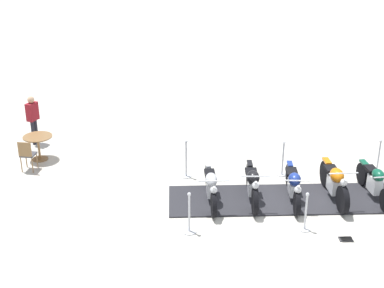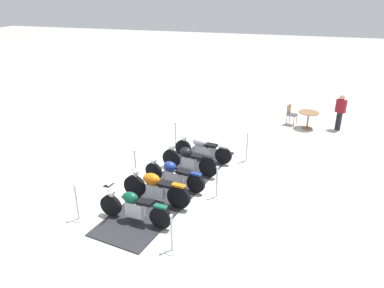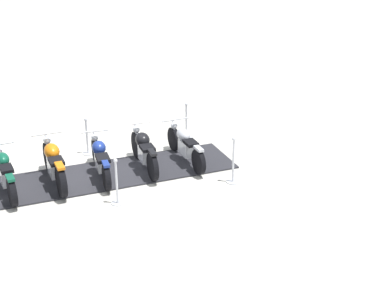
{
  "view_description": "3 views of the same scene",
  "coord_description": "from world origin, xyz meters",
  "px_view_note": "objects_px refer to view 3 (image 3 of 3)",
  "views": [
    {
      "loc": [
        -12.05,
        5.35,
        7.16
      ],
      "look_at": [
        1.71,
        2.35,
        1.11
      ],
      "focal_mm": 51.69,
      "sensor_mm": 36.0,
      "label": 1
    },
    {
      "loc": [
        3.46,
        -9.88,
        6.02
      ],
      "look_at": [
        0.25,
        1.19,
        1.03
      ],
      "focal_mm": 34.79,
      "sensor_mm": 36.0,
      "label": 2
    },
    {
      "loc": [
        11.44,
        -4.7,
        5.86
      ],
      "look_at": [
        0.7,
        2.13,
        0.61
      ],
      "focal_mm": 52.54,
      "sensor_mm": 36.0,
      "label": 3
    }
  ],
  "objects_px": {
    "motorcycle_chrome": "(185,144)",
    "stanchion_right_mid": "(87,142)",
    "motorcycle_black": "(144,150)",
    "stanchion_right_front": "(186,128)",
    "motorcycle_copper": "(54,163)",
    "stanchion_left_front": "(233,167)",
    "motorcycle_navy": "(100,158)",
    "info_placard": "(52,150)",
    "stanchion_left_mid": "(117,188)",
    "motorcycle_forest": "(5,172)"
  },
  "relations": [
    {
      "from": "motorcycle_forest",
      "to": "info_placard",
      "type": "bearing_deg",
      "value": -38.7
    },
    {
      "from": "info_placard",
      "to": "motorcycle_chrome",
      "type": "bearing_deg",
      "value": -32.03
    },
    {
      "from": "motorcycle_forest",
      "to": "motorcycle_black",
      "type": "bearing_deg",
      "value": -94.43
    },
    {
      "from": "stanchion_left_mid",
      "to": "info_placard",
      "type": "height_order",
      "value": "stanchion_left_mid"
    },
    {
      "from": "motorcycle_forest",
      "to": "stanchion_left_front",
      "type": "height_order",
      "value": "stanchion_left_front"
    },
    {
      "from": "motorcycle_forest",
      "to": "stanchion_left_front",
      "type": "relative_size",
      "value": 1.9
    },
    {
      "from": "stanchion_left_mid",
      "to": "stanchion_left_front",
      "type": "relative_size",
      "value": 0.94
    },
    {
      "from": "motorcycle_black",
      "to": "motorcycle_navy",
      "type": "bearing_deg",
      "value": 91.7
    },
    {
      "from": "motorcycle_navy",
      "to": "stanchion_right_front",
      "type": "xyz_separation_m",
      "value": [
        -0.92,
        2.99,
        -0.15
      ]
    },
    {
      "from": "motorcycle_navy",
      "to": "stanchion_right_front",
      "type": "bearing_deg",
      "value": -58.41
    },
    {
      "from": "motorcycle_forest",
      "to": "stanchion_right_mid",
      "type": "xyz_separation_m",
      "value": [
        -1.04,
        2.4,
        -0.14
      ]
    },
    {
      "from": "motorcycle_black",
      "to": "motorcycle_copper",
      "type": "relative_size",
      "value": 0.96
    },
    {
      "from": "motorcycle_navy",
      "to": "motorcycle_forest",
      "type": "height_order",
      "value": "motorcycle_forest"
    },
    {
      "from": "stanchion_left_front",
      "to": "stanchion_right_mid",
      "type": "bearing_deg",
      "value": -147.03
    },
    {
      "from": "stanchion_right_mid",
      "to": "info_placard",
      "type": "relative_size",
      "value": 2.92
    },
    {
      "from": "motorcycle_chrome",
      "to": "motorcycle_black",
      "type": "height_order",
      "value": "motorcycle_black"
    },
    {
      "from": "stanchion_right_mid",
      "to": "motorcycle_chrome",
      "type": "bearing_deg",
      "value": 46.24
    },
    {
      "from": "motorcycle_black",
      "to": "motorcycle_copper",
      "type": "xyz_separation_m",
      "value": [
        -0.39,
        -2.14,
        0.01
      ]
    },
    {
      "from": "motorcycle_copper",
      "to": "info_placard",
      "type": "distance_m",
      "value": 1.98
    },
    {
      "from": "stanchion_right_front",
      "to": "stanchion_right_mid",
      "type": "xyz_separation_m",
      "value": [
        -0.5,
        -2.74,
        0.03
      ]
    },
    {
      "from": "stanchion_left_front",
      "to": "motorcycle_chrome",
      "type": "bearing_deg",
      "value": -168.42
    },
    {
      "from": "motorcycle_copper",
      "to": "stanchion_right_front",
      "type": "distance_m",
      "value": 4.13
    },
    {
      "from": "motorcycle_navy",
      "to": "motorcycle_forest",
      "type": "xyz_separation_m",
      "value": [
        -0.38,
        -2.14,
        0.01
      ]
    },
    {
      "from": "motorcycle_forest",
      "to": "stanchion_right_front",
      "type": "bearing_deg",
      "value": -78.23
    },
    {
      "from": "motorcycle_forest",
      "to": "stanchion_right_front",
      "type": "relative_size",
      "value": 2.04
    },
    {
      "from": "motorcycle_black",
      "to": "stanchion_right_mid",
      "type": "height_order",
      "value": "motorcycle_black"
    },
    {
      "from": "stanchion_right_front",
      "to": "stanchion_left_mid",
      "type": "height_order",
      "value": "stanchion_left_mid"
    },
    {
      "from": "motorcycle_chrome",
      "to": "motorcycle_navy",
      "type": "relative_size",
      "value": 1.02
    },
    {
      "from": "stanchion_left_mid",
      "to": "info_placard",
      "type": "distance_m",
      "value": 3.55
    },
    {
      "from": "stanchion_left_mid",
      "to": "info_placard",
      "type": "bearing_deg",
      "value": -176.0
    },
    {
      "from": "motorcycle_black",
      "to": "motorcycle_forest",
      "type": "relative_size",
      "value": 0.96
    },
    {
      "from": "motorcycle_black",
      "to": "stanchion_left_front",
      "type": "bearing_deg",
      "value": -129.9
    },
    {
      "from": "motorcycle_black",
      "to": "motorcycle_forest",
      "type": "distance_m",
      "value": 3.26
    },
    {
      "from": "motorcycle_chrome",
      "to": "stanchion_right_mid",
      "type": "relative_size",
      "value": 2.2
    },
    {
      "from": "motorcycle_black",
      "to": "motorcycle_copper",
      "type": "height_order",
      "value": "motorcycle_copper"
    },
    {
      "from": "stanchion_right_mid",
      "to": "stanchion_left_front",
      "type": "xyz_separation_m",
      "value": [
        3.4,
        2.21,
        0.05
      ]
    },
    {
      "from": "motorcycle_chrome",
      "to": "motorcycle_copper",
      "type": "distance_m",
      "value": 3.26
    },
    {
      "from": "motorcycle_copper",
      "to": "stanchion_left_front",
      "type": "bearing_deg",
      "value": -113.15
    },
    {
      "from": "motorcycle_navy",
      "to": "stanchion_right_mid",
      "type": "relative_size",
      "value": 2.15
    },
    {
      "from": "motorcycle_black",
      "to": "stanchion_left_mid",
      "type": "bearing_deg",
      "value": 146.15
    },
    {
      "from": "motorcycle_black",
      "to": "stanchion_left_mid",
      "type": "relative_size",
      "value": 1.95
    },
    {
      "from": "motorcycle_navy",
      "to": "info_placard",
      "type": "xyz_separation_m",
      "value": [
        -2.03,
        -0.52,
        -0.41
      ]
    },
    {
      "from": "motorcycle_forest",
      "to": "info_placard",
      "type": "height_order",
      "value": "motorcycle_forest"
    },
    {
      "from": "motorcycle_chrome",
      "to": "stanchion_left_mid",
      "type": "bearing_deg",
      "value": 123.53
    },
    {
      "from": "motorcycle_chrome",
      "to": "motorcycle_navy",
      "type": "bearing_deg",
      "value": 88.66
    },
    {
      "from": "motorcycle_chrome",
      "to": "stanchion_right_mid",
      "type": "height_order",
      "value": "stanchion_right_mid"
    },
    {
      "from": "stanchion_right_mid",
      "to": "stanchion_left_front",
      "type": "bearing_deg",
      "value": 32.97
    },
    {
      "from": "motorcycle_black",
      "to": "stanchion_right_front",
      "type": "distance_m",
      "value": 2.23
    },
    {
      "from": "stanchion_right_front",
      "to": "stanchion_right_mid",
      "type": "bearing_deg",
      "value": -100.3
    },
    {
      "from": "motorcycle_black",
      "to": "stanchion_right_mid",
      "type": "xyz_separation_m",
      "value": [
        -1.61,
        -0.81,
        -0.17
      ]
    }
  ]
}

